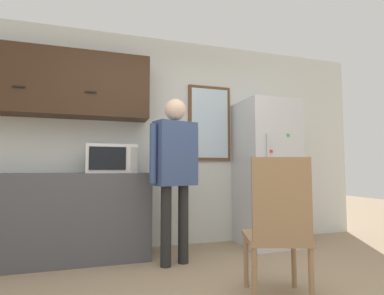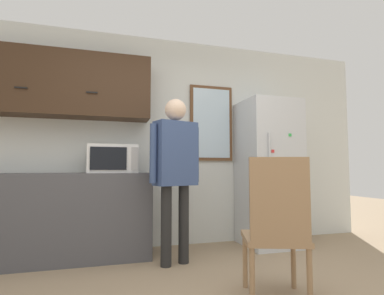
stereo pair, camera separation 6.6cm
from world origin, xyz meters
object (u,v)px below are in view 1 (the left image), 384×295
Objects in this scene: person at (175,162)px; microwave at (112,159)px; refrigerator at (266,172)px; chair at (278,224)px.

microwave is at bearing 128.58° from person.
refrigerator is (1.34, 0.42, -0.12)m from person.
microwave is 1.97m from refrigerator.
chair is at bearing -52.64° from microwave.
chair is (1.15, -1.50, -0.52)m from microwave.
chair is (0.52, -1.08, -0.48)m from person.
refrigerator reaches higher than chair.
person reaches higher than microwave.
microwave is 1.96m from chair.
refrigerator is 1.75× the size of chair.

